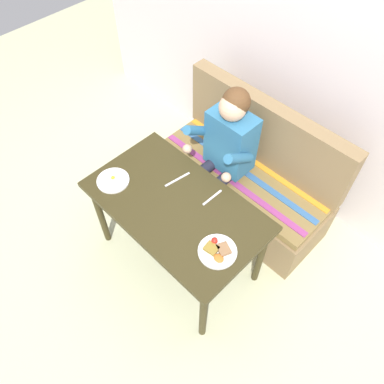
{
  "coord_description": "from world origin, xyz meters",
  "views": [
    {
      "loc": [
        1.1,
        -0.95,
        2.75
      ],
      "look_at": [
        0.0,
        0.15,
        0.72
      ],
      "focal_mm": 35.83,
      "sensor_mm": 36.0,
      "label": 1
    }
  ],
  "objects_px": {
    "table": "(176,211)",
    "person": "(224,148)",
    "plate_eggs": "(113,180)",
    "couch": "(245,179)",
    "fork": "(212,198)",
    "knife": "(177,179)",
    "plate_breakfast": "(217,251)"
  },
  "relations": [
    {
      "from": "table",
      "to": "fork",
      "type": "relative_size",
      "value": 7.06
    },
    {
      "from": "plate_breakfast",
      "to": "knife",
      "type": "bearing_deg",
      "value": 159.21
    },
    {
      "from": "table",
      "to": "person",
      "type": "xyz_separation_m",
      "value": [
        -0.11,
        0.59,
        0.09
      ]
    },
    {
      "from": "table",
      "to": "plate_eggs",
      "type": "bearing_deg",
      "value": -159.06
    },
    {
      "from": "couch",
      "to": "person",
      "type": "distance_m",
      "value": 0.46
    },
    {
      "from": "person",
      "to": "fork",
      "type": "height_order",
      "value": "person"
    },
    {
      "from": "couch",
      "to": "plate_eggs",
      "type": "height_order",
      "value": "couch"
    },
    {
      "from": "table",
      "to": "plate_eggs",
      "type": "xyz_separation_m",
      "value": [
        -0.44,
        -0.17,
        0.09
      ]
    },
    {
      "from": "couch",
      "to": "knife",
      "type": "relative_size",
      "value": 7.2
    },
    {
      "from": "table",
      "to": "couch",
      "type": "xyz_separation_m",
      "value": [
        0.0,
        0.76,
        -0.32
      ]
    },
    {
      "from": "couch",
      "to": "person",
      "type": "relative_size",
      "value": 1.19
    },
    {
      "from": "fork",
      "to": "couch",
      "type": "bearing_deg",
      "value": 104.53
    },
    {
      "from": "couch",
      "to": "plate_breakfast",
      "type": "distance_m",
      "value": 1.02
    },
    {
      "from": "couch",
      "to": "knife",
      "type": "bearing_deg",
      "value": -102.82
    },
    {
      "from": "person",
      "to": "table",
      "type": "bearing_deg",
      "value": -79.54
    },
    {
      "from": "plate_breakfast",
      "to": "plate_eggs",
      "type": "height_order",
      "value": "plate_breakfast"
    },
    {
      "from": "plate_eggs",
      "to": "knife",
      "type": "xyz_separation_m",
      "value": [
        0.3,
        0.32,
        -0.01
      ]
    },
    {
      "from": "fork",
      "to": "knife",
      "type": "relative_size",
      "value": 0.85
    },
    {
      "from": "plate_eggs",
      "to": "fork",
      "type": "height_order",
      "value": "plate_eggs"
    },
    {
      "from": "plate_breakfast",
      "to": "plate_eggs",
      "type": "distance_m",
      "value": 0.87
    },
    {
      "from": "couch",
      "to": "plate_breakfast",
      "type": "bearing_deg",
      "value": -62.75
    },
    {
      "from": "couch",
      "to": "fork",
      "type": "xyz_separation_m",
      "value": [
        0.13,
        -0.56,
        0.4
      ]
    },
    {
      "from": "person",
      "to": "plate_breakfast",
      "type": "distance_m",
      "value": 0.85
    },
    {
      "from": "plate_breakfast",
      "to": "fork",
      "type": "height_order",
      "value": "plate_breakfast"
    },
    {
      "from": "plate_eggs",
      "to": "knife",
      "type": "bearing_deg",
      "value": 46.7
    },
    {
      "from": "person",
      "to": "plate_eggs",
      "type": "height_order",
      "value": "person"
    },
    {
      "from": "table",
      "to": "person",
      "type": "bearing_deg",
      "value": 100.46
    },
    {
      "from": "table",
      "to": "couch",
      "type": "bearing_deg",
      "value": 90.0
    },
    {
      "from": "couch",
      "to": "plate_breakfast",
      "type": "xyz_separation_m",
      "value": [
        0.43,
        -0.83,
        0.41
      ]
    },
    {
      "from": "person",
      "to": "knife",
      "type": "height_order",
      "value": "person"
    },
    {
      "from": "table",
      "to": "plate_breakfast",
      "type": "xyz_separation_m",
      "value": [
        0.43,
        -0.07,
        0.1
      ]
    },
    {
      "from": "person",
      "to": "couch",
      "type": "bearing_deg",
      "value": 58.1
    }
  ]
}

